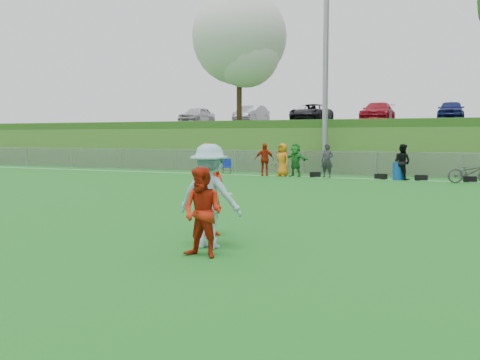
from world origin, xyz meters
The scene contains 17 objects.
ground centered at (0.00, 0.00, 0.00)m, with size 120.00×120.00×0.00m, color #166B1F.
sideline_far centered at (0.00, 18.00, 0.01)m, with size 60.00×0.10×0.01m, color white.
fence centered at (0.00, 20.00, 0.65)m, with size 58.00×0.06×1.30m.
light_pole centered at (-3.00, 20.80, 6.71)m, with size 1.20×0.40×12.15m.
berm centered at (0.00, 31.00, 1.50)m, with size 120.00×18.00×3.00m, color #315A19.
parking_lot centered at (0.00, 33.00, 3.05)m, with size 120.00×12.00×0.10m, color black.
tree_white_flowering centered at (-9.84, 24.92, 8.32)m, with size 6.30×6.30×8.78m.
car_row centered at (-1.17, 32.00, 3.82)m, with size 32.04×5.18×1.44m.
spectator_row centered at (-2.88, 18.00, 0.85)m, with size 8.00×0.94×1.69m.
gear_bags centered at (1.12, 18.10, 0.13)m, with size 7.79×0.43×0.26m.
player_red_left centered at (-0.36, 1.69, 0.96)m, with size 0.70×0.46×1.92m, color red.
player_red_center centered at (0.39, -0.08, 0.77)m, with size 0.75×0.59×1.55m, color #B7200C.
player_blue centered at (0.13, 0.68, 0.96)m, with size 1.24×0.71×1.92m, color #91BACA.
frisbee centered at (0.35, 0.89, 0.99)m, with size 0.27×0.27×0.02m.
recycling_bin centered at (1.32, 18.04, 0.42)m, with size 0.55×0.55×0.83m, color #0E449E.
camp_chair centered at (-7.88, 18.48, 0.24)m, with size 0.58×0.59×0.82m.
bicycle centered at (4.45, 17.36, 0.50)m, with size 0.66×1.90×1.00m, color #2E2E30.
Camera 1 is at (4.58, -8.06, 2.07)m, focal length 40.00 mm.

